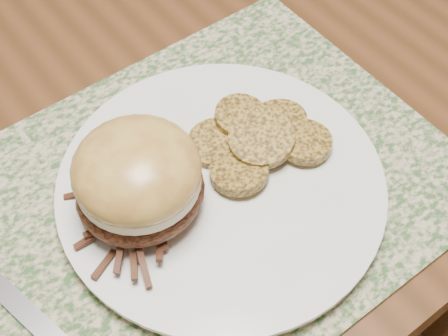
{
  "coord_description": "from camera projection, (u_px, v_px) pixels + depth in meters",
  "views": [
    {
      "loc": [
        0.07,
        -0.5,
        1.2
      ],
      "look_at": [
        0.25,
        -0.27,
        0.79
      ],
      "focal_mm": 50.0,
      "sensor_mm": 36.0,
      "label": 1
    }
  ],
  "objects": [
    {
      "name": "pork_sandwich",
      "position": [
        138.0,
        179.0,
        0.48
      ],
      "size": [
        0.1,
        0.1,
        0.08
      ],
      "rotation": [
        0.0,
        0.0,
        -0.02
      ],
      "color": "black",
      "rests_on": "dinner_plate"
    },
    {
      "name": "dinner_plate",
      "position": [
        221.0,
        186.0,
        0.53
      ],
      "size": [
        0.26,
        0.26,
        0.02
      ],
      "primitive_type": "cylinder",
      "color": "white",
      "rests_on": "placemat"
    },
    {
      "name": "placemat",
      "position": [
        191.0,
        198.0,
        0.53
      ],
      "size": [
        0.45,
        0.33,
        0.0
      ],
      "primitive_type": "cube",
      "color": "#36562C",
      "rests_on": "dining_table"
    },
    {
      "name": "roasted_potatoes",
      "position": [
        257.0,
        139.0,
        0.54
      ],
      "size": [
        0.13,
        0.11,
        0.03
      ],
      "color": "olive",
      "rests_on": "dinner_plate"
    },
    {
      "name": "fork",
      "position": [
        3.0,
        291.0,
        0.48
      ],
      "size": [
        0.06,
        0.19,
        0.0
      ],
      "rotation": [
        0.0,
        0.0,
        0.22
      ],
      "color": "#B5B5BC",
      "rests_on": "placemat"
    }
  ]
}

